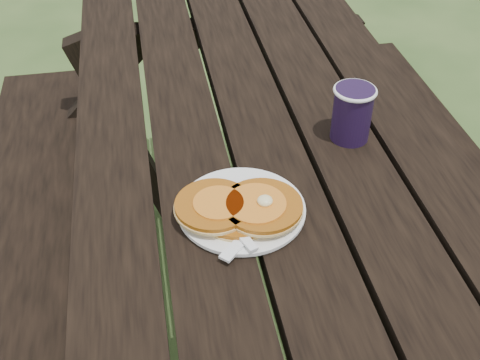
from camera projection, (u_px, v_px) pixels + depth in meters
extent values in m
plane|color=#2E461E|center=(257.00, 353.00, 1.69)|extent=(60.00, 60.00, 0.00)
cube|color=black|center=(263.00, 143.00, 1.23)|extent=(0.75, 1.80, 0.04)
cube|color=black|center=(17.00, 278.00, 1.34)|extent=(0.25, 1.80, 0.04)
cube|color=black|center=(478.00, 217.00, 1.50)|extent=(0.25, 1.80, 0.04)
cylinder|color=white|center=(242.00, 210.00, 1.04)|extent=(0.28, 0.28, 0.01)
cylinder|color=#A95C13|center=(237.00, 212.00, 1.02)|extent=(0.13, 0.13, 0.01)
cylinder|color=#A95C13|center=(213.00, 205.00, 1.01)|extent=(0.13, 0.13, 0.01)
cylinder|color=#A95C13|center=(262.00, 206.00, 1.01)|extent=(0.14, 0.14, 0.01)
cylinder|color=#C56C1C|center=(256.00, 203.00, 1.00)|extent=(0.10, 0.10, 0.00)
ellipsoid|color=#F4E59E|center=(265.00, 201.00, 1.00)|extent=(0.03, 0.03, 0.02)
cube|color=white|center=(255.00, 226.00, 0.99)|extent=(0.14, 0.14, 0.00)
cylinder|color=black|center=(352.00, 114.00, 1.18)|extent=(0.08, 0.08, 0.11)
torus|color=white|center=(355.00, 91.00, 1.14)|extent=(0.08, 0.08, 0.01)
cylinder|color=black|center=(355.00, 91.00, 1.14)|extent=(0.07, 0.07, 0.01)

